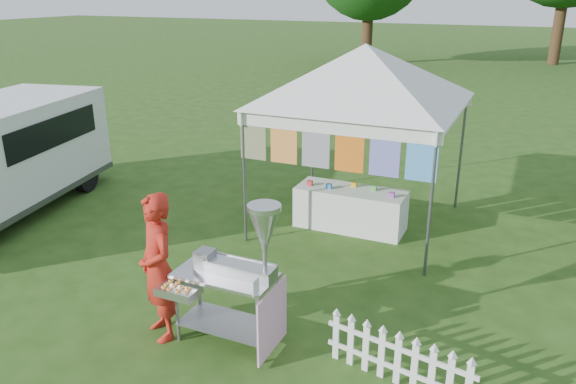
% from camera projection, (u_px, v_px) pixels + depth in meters
% --- Properties ---
extents(ground, '(120.00, 120.00, 0.00)m').
position_uv_depth(ground, '(269.00, 329.00, 6.66)').
color(ground, '#264814').
rests_on(ground, ground).
extents(canopy_main, '(4.24, 4.24, 3.45)m').
position_uv_depth(canopy_main, '(366.00, 44.00, 8.63)').
color(canopy_main, '#59595E').
rests_on(canopy_main, ground).
extents(donut_cart, '(1.25, 0.84, 1.73)m').
position_uv_depth(donut_cart, '(239.00, 264.00, 6.01)').
color(donut_cart, gray).
rests_on(donut_cart, ground).
extents(vendor, '(0.76, 0.70, 1.74)m').
position_uv_depth(vendor, '(158.00, 267.00, 6.27)').
color(vendor, red).
rests_on(vendor, ground).
extents(picket_fence, '(1.59, 0.34, 0.56)m').
position_uv_depth(picket_fence, '(398.00, 360.00, 5.64)').
color(picket_fence, white).
rests_on(picket_fence, ground).
extents(display_table, '(1.80, 0.70, 0.68)m').
position_uv_depth(display_table, '(350.00, 209.00, 9.35)').
color(display_table, white).
rests_on(display_table, ground).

